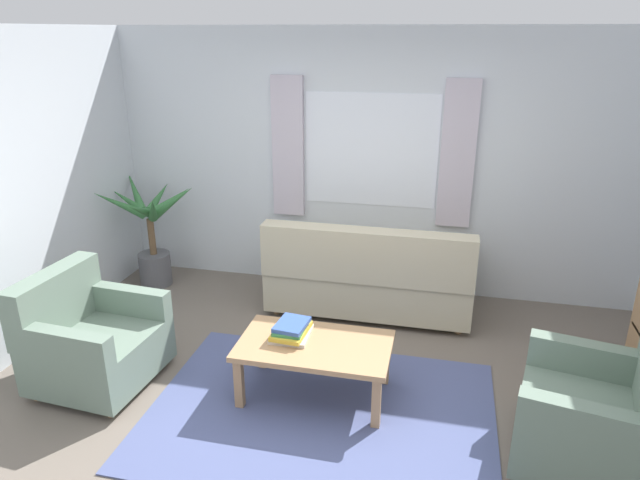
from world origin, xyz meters
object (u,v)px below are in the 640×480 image
object	(u,v)px
couch	(369,276)
potted_plant	(151,234)
coffee_table	(315,350)
book_stack_on_table	(291,330)
armchair_left	(91,340)
armchair_right	(600,416)

from	to	relation	value
couch	potted_plant	bearing A→B (deg)	-3.02
coffee_table	book_stack_on_table	bearing A→B (deg)	162.79
armchair_left	coffee_table	size ratio (longest dim) A/B	0.82
coffee_table	couch	bearing A→B (deg)	82.12
couch	book_stack_on_table	world-z (taller)	couch
coffee_table	armchair_right	bearing A→B (deg)	-9.19
book_stack_on_table	potted_plant	distance (m)	2.42
couch	armchair_right	distance (m)	2.38
couch	armchair_right	xyz separation A→B (m)	(1.66, -1.71, -0.01)
armchair_left	coffee_table	bearing A→B (deg)	-79.33
book_stack_on_table	armchair_right	bearing A→B (deg)	-9.96
armchair_right	couch	bearing A→B (deg)	-124.31
armchair_left	armchair_right	distance (m)	3.56
coffee_table	book_stack_on_table	distance (m)	0.23
armchair_left	book_stack_on_table	bearing A→B (deg)	-76.36
couch	armchair_left	distance (m)	2.48
coffee_table	potted_plant	xyz separation A→B (m)	(-2.11, 1.53, 0.18)
couch	coffee_table	distance (m)	1.42
coffee_table	armchair_left	bearing A→B (deg)	-173.61
armchair_left	book_stack_on_table	world-z (taller)	armchair_left
armchair_right	potted_plant	distance (m)	4.37
coffee_table	potted_plant	bearing A→B (deg)	144.09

